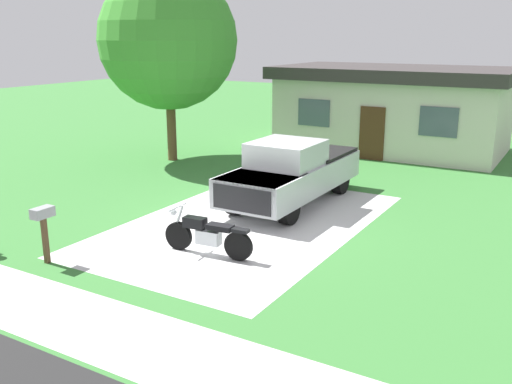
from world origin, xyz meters
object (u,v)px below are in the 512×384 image
object	(u,v)px
shade_tree	(168,40)
neighbor_house	(393,108)
pickup_truck	(293,171)
mailbox	(43,220)
motorcycle	(207,235)

from	to	relation	value
shade_tree	neighbor_house	size ratio (longest dim) A/B	0.75
pickup_truck	mailbox	distance (m)	7.31
pickup_truck	mailbox	bearing A→B (deg)	-110.02
motorcycle	shade_tree	size ratio (longest dim) A/B	0.31
mailbox	shade_tree	size ratio (longest dim) A/B	0.17
shade_tree	neighbor_house	world-z (taller)	shade_tree
neighbor_house	shade_tree	bearing A→B (deg)	-136.14
mailbox	neighbor_house	distance (m)	16.50
shade_tree	motorcycle	bearing A→B (deg)	-47.22
motorcycle	shade_tree	distance (m)	11.16
motorcycle	neighbor_house	xyz separation A→B (m)	(-0.26, 14.13, 1.32)
mailbox	neighbor_house	size ratio (longest dim) A/B	0.13
shade_tree	neighbor_house	bearing A→B (deg)	43.86
motorcycle	neighbor_house	bearing A→B (deg)	91.06
shade_tree	neighbor_house	xyz separation A→B (m)	(6.78, 6.52, -2.81)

